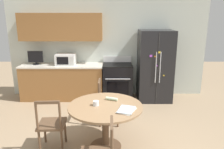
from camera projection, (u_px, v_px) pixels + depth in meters
name	position (u px, v px, depth m)	size (l,w,h in m)	color
ground_plane	(105.00, 148.00, 3.60)	(14.00, 14.00, 0.00)	#9E8466
back_wall	(97.00, 42.00, 5.73)	(5.20, 0.44, 2.60)	silver
kitchen_counter	(64.00, 81.00, 5.70)	(2.10, 0.64, 0.90)	#936033
refrigerator	(156.00, 66.00, 5.51)	(0.83, 0.75, 1.78)	black
oven_range	(118.00, 81.00, 5.66)	(0.74, 0.68, 1.08)	black
microwave	(67.00, 59.00, 5.58)	(0.49, 0.38, 0.27)	white
countertop_tv	(37.00, 57.00, 5.57)	(0.37, 0.16, 0.35)	black
dining_table	(106.00, 114.00, 3.48)	(1.18, 1.18, 0.75)	#997551
dining_chair_left	(53.00, 124.00, 3.48)	(0.44, 0.44, 0.90)	brown
dining_chair_far	(108.00, 103.00, 4.35)	(0.42, 0.42, 0.90)	brown
candle_glass	(97.00, 103.00, 3.43)	(0.09, 0.09, 0.08)	silver
folded_napkin	(113.00, 99.00, 3.64)	(0.20, 0.12, 0.05)	beige
mail_stack	(127.00, 110.00, 3.24)	(0.33, 0.37, 0.02)	white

